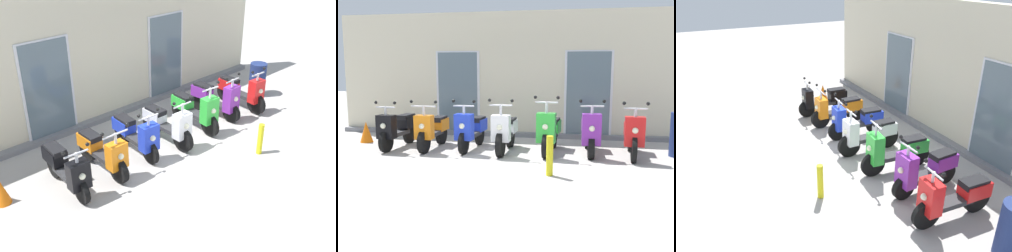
# 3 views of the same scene
# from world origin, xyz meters

# --- Properties ---
(ground_plane) EXTENTS (40.00, 40.00, 0.00)m
(ground_plane) POSITION_xyz_m (0.00, 0.00, 0.00)
(ground_plane) COLOR #A8A39E
(storefront_facade) EXTENTS (10.39, 0.50, 3.33)m
(storefront_facade) POSITION_xyz_m (0.00, 3.39, 1.61)
(storefront_facade) COLOR beige
(storefront_facade) RESTS_ON ground_plane
(scooter_black) EXTENTS (0.53, 1.54, 1.13)m
(scooter_black) POSITION_xyz_m (-2.60, 1.23, 0.47)
(scooter_black) COLOR black
(scooter_black) RESTS_ON ground_plane
(scooter_orange) EXTENTS (0.63, 1.57, 1.16)m
(scooter_orange) POSITION_xyz_m (-1.76, 1.29, 0.44)
(scooter_orange) COLOR black
(scooter_orange) RESTS_ON ground_plane
(scooter_blue) EXTENTS (0.53, 1.55, 1.18)m
(scooter_blue) POSITION_xyz_m (-0.85, 1.36, 0.47)
(scooter_blue) COLOR black
(scooter_blue) RESTS_ON ground_plane
(scooter_white) EXTENTS (0.55, 1.57, 1.22)m
(scooter_white) POSITION_xyz_m (-0.04, 1.24, 0.46)
(scooter_white) COLOR black
(scooter_white) RESTS_ON ground_plane
(scooter_green) EXTENTS (0.53, 1.62, 1.29)m
(scooter_green) POSITION_xyz_m (0.93, 1.31, 0.49)
(scooter_green) COLOR black
(scooter_green) RESTS_ON ground_plane
(scooter_purple) EXTENTS (0.53, 1.52, 1.22)m
(scooter_purple) POSITION_xyz_m (1.78, 1.40, 0.48)
(scooter_purple) COLOR black
(scooter_purple) RESTS_ON ground_plane
(scooter_red) EXTENTS (0.51, 1.61, 1.20)m
(scooter_red) POSITION_xyz_m (2.66, 1.28, 0.48)
(scooter_red) COLOR black
(scooter_red) RESTS_ON ground_plane
(curb_bollard) EXTENTS (0.12, 0.12, 0.70)m
(curb_bollard) POSITION_xyz_m (1.06, -0.46, 0.35)
(curb_bollard) COLOR yellow
(curb_bollard) RESTS_ON ground_plane
(traffic_cone) EXTENTS (0.32, 0.32, 0.52)m
(traffic_cone) POSITION_xyz_m (-3.68, 1.68, 0.26)
(traffic_cone) COLOR orange
(traffic_cone) RESTS_ON ground_plane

